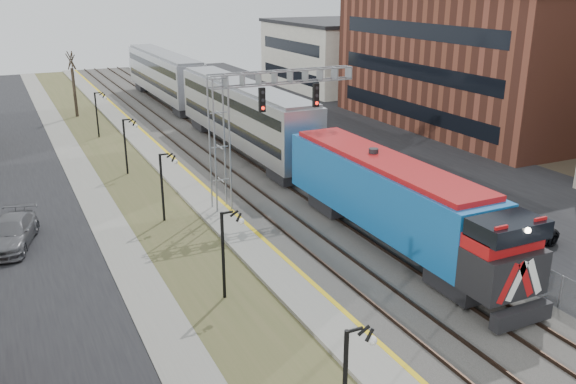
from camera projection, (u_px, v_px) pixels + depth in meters
street_west at (16, 203)px, 37.77m from camera, size 7.00×120.00×0.04m
sidewalk at (91, 192)px, 39.62m from camera, size 2.00×120.00×0.08m
grass_median at (137, 186)px, 40.85m from camera, size 4.00×120.00×0.06m
platform at (181, 179)px, 42.06m from camera, size 2.00×120.00×0.24m
ballast_bed at (248, 170)px, 44.12m from camera, size 8.00×120.00×0.20m
parking_lot at (386, 152)px, 49.07m from camera, size 16.00×120.00×0.04m
platform_edge at (193, 175)px, 42.38m from camera, size 0.24×120.00×0.01m
track_near at (222, 171)px, 43.24m from camera, size 1.58×120.00×0.15m
track_far at (267, 165)px, 44.68m from camera, size 1.58×120.00×0.15m
train at (226, 110)px, 50.96m from camera, size 3.00×63.05×5.33m
signal_gantry at (247, 117)px, 35.22m from camera, size 9.00×1.07×8.15m
lampposts at (221, 254)px, 25.98m from camera, size 0.14×62.14×4.00m
fence at (299, 154)px, 45.61m from camera, size 0.04×120.00×1.60m
buildings_east at (560, 69)px, 49.52m from camera, size 16.00×76.00×15.00m
car_lot_c at (519, 235)px, 31.27m from camera, size 5.27×3.13×1.37m
car_lot_d at (450, 201)px, 36.00m from camera, size 5.53×3.40×1.50m
car_lot_e at (342, 153)px, 46.41m from camera, size 4.02×1.78×1.34m
car_street_b at (11, 233)px, 31.35m from camera, size 3.32×5.39×1.46m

